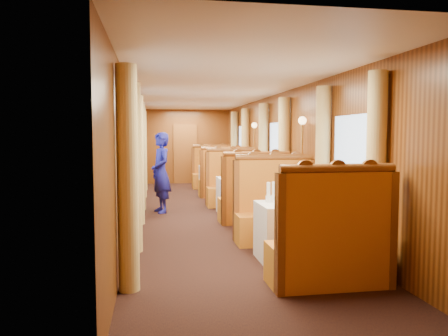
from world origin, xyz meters
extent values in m
cube|color=brown|center=(0.00, 5.97, 1.00)|extent=(0.80, 0.04, 2.00)
cube|color=white|center=(0.75, -3.50, 0.38)|extent=(1.05, 0.72, 0.75)
cube|color=#A94212|center=(0.75, -4.45, 0.23)|extent=(1.30, 0.55, 0.45)
cube|color=#A94212|center=(0.75, -4.67, 0.85)|extent=(1.30, 0.12, 0.80)
cylinder|color=brown|center=(0.75, -4.67, 1.29)|extent=(1.23, 0.10, 0.10)
cube|color=#A94212|center=(0.75, -2.55, 0.23)|extent=(1.30, 0.55, 0.45)
cube|color=#A94212|center=(0.75, -2.33, 0.85)|extent=(1.30, 0.12, 0.80)
cylinder|color=brown|center=(0.75, -2.33, 1.29)|extent=(1.23, 0.10, 0.10)
cube|color=white|center=(0.75, 0.00, 0.38)|extent=(1.05, 0.72, 0.75)
cube|color=#A94212|center=(0.75, -0.95, 0.23)|extent=(1.30, 0.55, 0.45)
cube|color=#A94212|center=(0.75, -1.17, 0.85)|extent=(1.30, 0.12, 0.80)
cylinder|color=brown|center=(0.75, -1.17, 1.29)|extent=(1.23, 0.10, 0.10)
cube|color=#A94212|center=(0.75, 0.95, 0.23)|extent=(1.30, 0.55, 0.45)
cube|color=#A94212|center=(0.75, 1.17, 0.85)|extent=(1.30, 0.12, 0.80)
cylinder|color=brown|center=(0.75, 1.17, 1.29)|extent=(1.23, 0.10, 0.10)
cube|color=white|center=(0.75, 3.50, 0.38)|extent=(1.05, 0.72, 0.75)
cube|color=#A94212|center=(0.75, 2.55, 0.23)|extent=(1.30, 0.55, 0.45)
cube|color=#A94212|center=(0.75, 2.33, 0.85)|extent=(1.30, 0.12, 0.80)
cylinder|color=brown|center=(0.75, 2.33, 1.29)|extent=(1.23, 0.10, 0.10)
cube|color=#A94212|center=(0.75, 4.45, 0.23)|extent=(1.30, 0.55, 0.45)
cube|color=#A94212|center=(0.75, 4.67, 0.85)|extent=(1.30, 0.12, 0.80)
cylinder|color=brown|center=(0.75, 4.67, 1.29)|extent=(1.23, 0.10, 0.10)
cube|color=silver|center=(0.67, -3.53, 0.76)|extent=(0.39, 0.34, 0.01)
cylinder|color=white|center=(1.06, -3.61, 0.76)|extent=(0.20, 0.20, 0.01)
cylinder|color=white|center=(0.37, -3.36, 0.79)|extent=(0.08, 0.08, 0.08)
cylinder|color=white|center=(0.37, -3.36, 0.92)|extent=(0.05, 0.05, 0.18)
cylinder|color=white|center=(0.46, -3.30, 0.79)|extent=(0.08, 0.08, 0.08)
cylinder|color=white|center=(0.46, -3.30, 0.92)|extent=(0.05, 0.05, 0.18)
cylinder|color=silver|center=(0.76, 0.03, 0.82)|extent=(0.06, 0.06, 0.14)
cylinder|color=silver|center=(0.72, 3.52, 0.82)|extent=(0.06, 0.06, 0.14)
cylinder|color=tan|center=(-1.38, -4.28, 1.18)|extent=(0.22, 0.22, 2.35)
cylinder|color=tan|center=(-1.38, -2.72, 1.18)|extent=(0.22, 0.22, 2.35)
cylinder|color=tan|center=(1.38, -4.28, 1.18)|extent=(0.22, 0.22, 2.35)
cylinder|color=tan|center=(1.38, -2.72, 1.18)|extent=(0.22, 0.22, 2.35)
cylinder|color=tan|center=(-1.38, -0.78, 1.18)|extent=(0.22, 0.22, 2.35)
cylinder|color=tan|center=(-1.38, 0.78, 1.18)|extent=(0.22, 0.22, 2.35)
cylinder|color=tan|center=(1.38, -0.78, 1.18)|extent=(0.22, 0.22, 2.35)
cylinder|color=tan|center=(1.38, 0.78, 1.18)|extent=(0.22, 0.22, 2.35)
cylinder|color=tan|center=(-1.38, 2.72, 1.18)|extent=(0.22, 0.22, 2.35)
cylinder|color=tan|center=(-1.38, 4.28, 1.18)|extent=(0.22, 0.22, 2.35)
cylinder|color=tan|center=(1.38, 2.72, 1.18)|extent=(0.22, 0.22, 2.35)
cylinder|color=tan|center=(1.38, 4.28, 1.18)|extent=(0.22, 0.22, 2.35)
cylinder|color=#BF8C3F|center=(-1.40, -1.75, 0.93)|extent=(0.04, 0.04, 1.85)
sphere|color=#FFD18C|center=(-1.40, -1.75, 1.88)|extent=(0.14, 0.14, 0.14)
cylinder|color=#BF8C3F|center=(1.40, -1.75, 0.93)|extent=(0.04, 0.04, 1.85)
sphere|color=#FFD18C|center=(1.40, -1.75, 1.88)|extent=(0.14, 0.14, 0.14)
cylinder|color=#BF8C3F|center=(-1.40, 1.75, 0.93)|extent=(0.04, 0.04, 1.85)
sphere|color=#FFD18C|center=(-1.40, 1.75, 1.88)|extent=(0.14, 0.14, 0.14)
cylinder|color=#BF8C3F|center=(1.40, 1.75, 0.93)|extent=(0.04, 0.04, 1.85)
sphere|color=#FFD18C|center=(1.40, 1.75, 1.88)|extent=(0.14, 0.14, 0.14)
imported|color=navy|center=(-0.94, 0.38, 0.85)|extent=(0.57, 0.71, 1.70)
cube|color=beige|center=(0.75, 0.78, 0.75)|extent=(0.40, 0.24, 0.55)
sphere|color=tan|center=(0.75, 0.78, 1.11)|extent=(0.20, 0.20, 0.20)
cube|color=beige|center=(0.75, 0.61, 0.52)|extent=(0.36, 0.30, 0.14)
camera|label=1|loc=(-1.13, -8.87, 1.63)|focal=35.00mm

